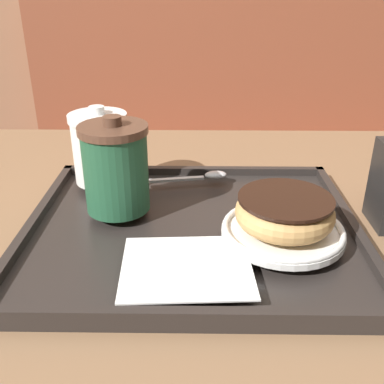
# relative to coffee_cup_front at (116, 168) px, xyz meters

# --- Properties ---
(booth_bench) EXTENTS (1.46, 0.44, 1.00)m
(booth_bench) POSITION_rel_coffee_cup_front_xyz_m (0.28, 0.85, -0.50)
(booth_bench) COLOR brown
(booth_bench) RESTS_ON ground_plane
(cafe_table) EXTENTS (0.92, 0.87, 0.74)m
(cafe_table) POSITION_rel_coffee_cup_front_xyz_m (0.07, -0.02, -0.26)
(cafe_table) COLOR #846042
(cafe_table) RESTS_ON ground_plane
(serving_tray) EXTENTS (0.43, 0.37, 0.02)m
(serving_tray) POSITION_rel_coffee_cup_front_xyz_m (0.10, -0.03, -0.08)
(serving_tray) COLOR #282321
(serving_tray) RESTS_ON cafe_table
(napkin_paper) EXTENTS (0.15, 0.13, 0.00)m
(napkin_paper) POSITION_rel_coffee_cup_front_xyz_m (0.10, -0.14, -0.06)
(napkin_paper) COLOR white
(napkin_paper) RESTS_ON serving_tray
(coffee_cup_front) EXTENTS (0.09, 0.09, 0.13)m
(coffee_cup_front) POSITION_rel_coffee_cup_front_xyz_m (0.00, 0.00, 0.00)
(coffee_cup_front) COLOR #235638
(coffee_cup_front) RESTS_ON serving_tray
(coffee_cup_rear) EXTENTS (0.09, 0.09, 0.12)m
(coffee_cup_rear) POSITION_rel_coffee_cup_front_xyz_m (-0.04, 0.09, -0.01)
(coffee_cup_rear) COLOR white
(coffee_cup_rear) RESTS_ON serving_tray
(plate_with_chocolate_donut) EXTENTS (0.15, 0.15, 0.01)m
(plate_with_chocolate_donut) POSITION_rel_coffee_cup_front_xyz_m (0.21, -0.07, -0.05)
(plate_with_chocolate_donut) COLOR white
(plate_with_chocolate_donut) RESTS_ON serving_tray
(donut_chocolate_glazed) EXTENTS (0.12, 0.12, 0.04)m
(donut_chocolate_glazed) POSITION_rel_coffee_cup_front_xyz_m (0.21, -0.07, -0.03)
(donut_chocolate_glazed) COLOR tan
(donut_chocolate_glazed) RESTS_ON plate_with_chocolate_donut
(spoon) EXTENTS (0.13, 0.04, 0.01)m
(spoon) POSITION_rel_coffee_cup_front_xyz_m (0.12, 0.10, -0.06)
(spoon) COLOR silver
(spoon) RESTS_ON serving_tray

